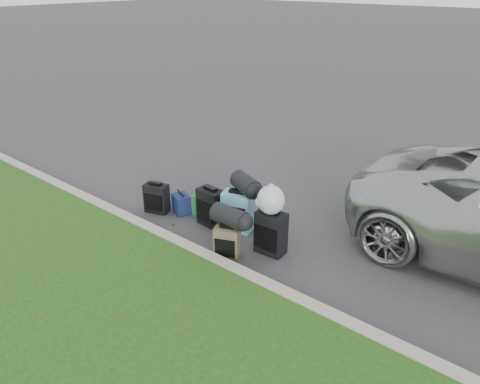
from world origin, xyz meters
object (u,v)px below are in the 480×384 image
Objects in this scene: suitcase_large_black_left at (211,207)px; suitcase_olive at (227,243)px; suitcase_small_black at (157,198)px; suitcase_teal at (237,212)px; suitcase_large_black_right at (271,233)px; tote_navy at (181,204)px; tote_green at (203,204)px.

suitcase_large_black_left reaches higher than suitcase_olive.
suitcase_teal reaches higher than suitcase_small_black.
suitcase_teal is at bearing 19.93° from suitcase_large_black_left.
suitcase_small_black is at bearing -178.70° from suitcase_large_black_right.
suitcase_small_black is at bearing -162.52° from suitcase_large_black_left.
suitcase_small_black is 0.77× the size of suitcase_teal.
tote_green is at bearing 58.05° from tote_navy.
tote_navy is at bearing 170.38° from suitcase_teal.
suitcase_large_black_right is 1.97× the size of tote_navy.
suitcase_large_black_right is 1.62m from tote_green.
suitcase_large_black_left is at bearing -4.48° from suitcase_small_black.
suitcase_small_black is 1.52× the size of tote_navy.
tote_green is 1.05× the size of tote_navy.
suitcase_small_black reaches higher than tote_green.
suitcase_large_black_right is (2.25, 0.19, 0.07)m from suitcase_small_black.
suitcase_large_black_left is 1.88× the size of tote_navy.
suitcase_olive is (0.84, -0.57, -0.07)m from suitcase_large_black_left.
suitcase_large_black_right is (0.79, -0.20, -0.00)m from suitcase_teal.
tote_navy is at bearing -164.69° from tote_green.
suitcase_teal is at bearing 95.26° from suitcase_olive.
suitcase_olive is 0.75× the size of suitcase_teal.
suitcase_large_black_left is 0.68m from tote_navy.
suitcase_small_black is at bearing -165.95° from tote_green.
suitcase_large_black_left is at bearing 121.26° from suitcase_olive.
tote_green is 0.37m from tote_navy.
suitcase_olive is at bearing -53.04° from tote_green.
suitcase_large_black_left is 0.46m from suitcase_teal.
suitcase_teal reaches higher than suitcase_large_black_left.
tote_navy is at bearing 135.43° from suitcase_olive.
suitcase_teal is (-0.40, 0.70, 0.08)m from suitcase_olive.
suitcase_large_black_right reaches higher than suitcase_large_black_left.
tote_navy is (-1.51, 0.55, -0.08)m from suitcase_olive.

